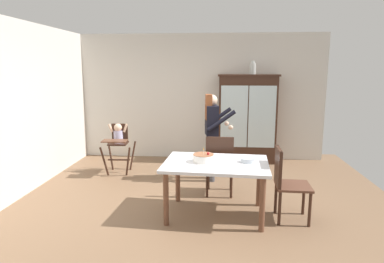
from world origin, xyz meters
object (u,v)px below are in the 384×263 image
at_px(ceramic_vase, 253,68).
at_px(birthday_cake, 203,158).
at_px(dining_table, 216,169).
at_px(serving_bowl, 247,160).
at_px(high_chair_with_toddler, 118,139).
at_px(adult_person, 212,127).
at_px(dining_chair_far_side, 220,161).
at_px(china_cabinet, 247,119).
at_px(dining_chair_right_end, 285,179).

relative_size(ceramic_vase, birthday_cake, 0.96).
relative_size(ceramic_vase, dining_table, 0.19).
distance_m(ceramic_vase, serving_bowl, 2.96).
height_order(high_chair_with_toddler, adult_person, adult_person).
relative_size(serving_bowl, dining_chair_far_side, 0.19).
bearing_deg(adult_person, china_cabinet, -37.78).
height_order(serving_bowl, dining_chair_far_side, dining_chair_far_side).
height_order(high_chair_with_toddler, dining_chair_far_side, dining_chair_far_side).
xyz_separation_m(dining_table, dining_chair_far_side, (0.05, 0.70, -0.09)).
bearing_deg(birthday_cake, serving_bowl, 3.32).
distance_m(china_cabinet, birthday_cake, 2.84).
relative_size(high_chair_with_toddler, adult_person, 0.62).
bearing_deg(dining_chair_far_side, serving_bowl, 120.07).
distance_m(birthday_cake, dining_chair_far_side, 0.77).
xyz_separation_m(high_chair_with_toddler, dining_chair_far_side, (1.91, -1.03, -0.10)).
distance_m(dining_table, dining_chair_far_side, 0.71).
xyz_separation_m(adult_person, dining_chair_right_end, (0.99, -1.52, -0.41)).
distance_m(high_chair_with_toddler, birthday_cake, 2.43).
bearing_deg(serving_bowl, ceramic_vase, 84.08).
height_order(dining_table, birthday_cake, birthday_cake).
bearing_deg(china_cabinet, adult_person, -119.02).
xyz_separation_m(serving_bowl, dining_chair_right_end, (0.49, -0.10, -0.21)).
distance_m(serving_bowl, dining_chair_far_side, 0.79).
distance_m(china_cabinet, ceramic_vase, 1.04).
bearing_deg(adult_person, birthday_cake, 168.30).
relative_size(ceramic_vase, dining_chair_right_end, 0.28).
distance_m(adult_person, serving_bowl, 1.52).
distance_m(birthday_cake, serving_bowl, 0.58).
bearing_deg(china_cabinet, birthday_cake, -105.95).
relative_size(ceramic_vase, dining_chair_far_side, 0.28).
xyz_separation_m(china_cabinet, adult_person, (-0.70, -1.27, 0.04)).
relative_size(adult_person, birthday_cake, 5.47).
xyz_separation_m(high_chair_with_toddler, dining_table, (1.87, -1.74, -0.01)).
height_order(ceramic_vase, dining_chair_far_side, ceramic_vase).
relative_size(adult_person, serving_bowl, 8.50).
distance_m(ceramic_vase, dining_chair_far_side, 2.56).
xyz_separation_m(birthday_cake, dining_chair_right_end, (1.07, -0.07, -0.24)).
bearing_deg(ceramic_vase, dining_chair_right_end, -85.74).
relative_size(china_cabinet, dining_chair_far_side, 1.93).
bearing_deg(china_cabinet, ceramic_vase, 2.59).
bearing_deg(ceramic_vase, dining_chair_far_side, -107.65).
xyz_separation_m(serving_bowl, dining_chair_far_side, (-0.37, 0.66, -0.21)).
height_order(adult_person, birthday_cake, adult_person).
bearing_deg(high_chair_with_toddler, ceramic_vase, 17.72).
bearing_deg(dining_table, china_cabinet, 77.37).
relative_size(dining_table, dining_chair_right_end, 1.49).
bearing_deg(adult_person, serving_bowl, -169.12).
distance_m(china_cabinet, serving_bowl, 2.70).
distance_m(china_cabinet, dining_chair_far_side, 2.14).
relative_size(birthday_cake, serving_bowl, 1.56).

